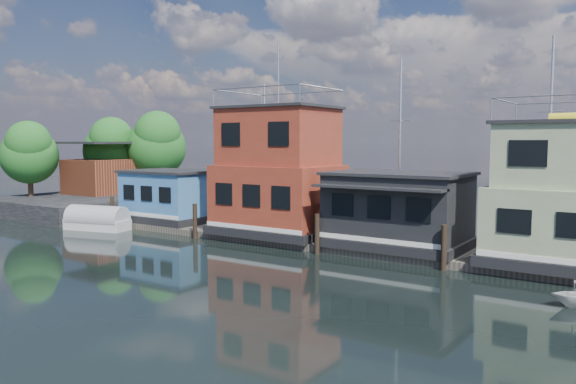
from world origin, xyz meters
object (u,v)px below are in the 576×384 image
Objects in this scene: houseboat_blue at (171,196)px; tarp_runabout at (97,220)px; houseboat_dark at (398,209)px; houseboat_red at (279,174)px.

tarp_runabout is at bearing -126.71° from houseboat_blue.
houseboat_blue is 17.50m from houseboat_dark.
houseboat_blue reaches higher than tarp_runabout.
houseboat_red reaches higher than tarp_runabout.
houseboat_red reaches higher than houseboat_blue.
houseboat_red is 1.60× the size of houseboat_dark.
houseboat_dark reaches higher than houseboat_blue.
houseboat_blue is 0.86× the size of houseboat_dark.
houseboat_dark is (8.00, -0.02, -1.69)m from houseboat_red.
houseboat_dark is at bearing -3.15° from tarp_runabout.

